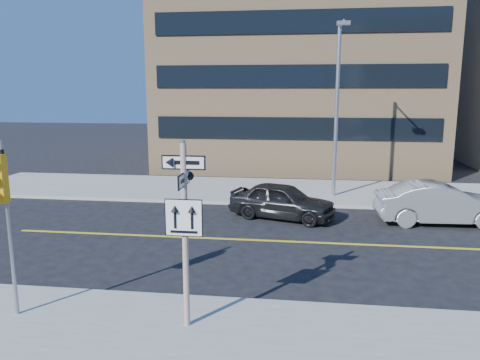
# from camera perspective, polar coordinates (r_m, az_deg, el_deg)

# --- Properties ---
(ground) EXTENTS (120.00, 120.00, 0.00)m
(ground) POSITION_cam_1_polar(r_m,az_deg,el_deg) (13.05, -3.74, -12.64)
(ground) COLOR black
(ground) RESTS_ON ground
(sign_pole) EXTENTS (0.92, 0.92, 4.06)m
(sign_pole) POSITION_cam_1_polar(r_m,az_deg,el_deg) (9.91, -6.75, -5.41)
(sign_pole) COLOR white
(sign_pole) RESTS_ON near_sidewalk
(traffic_signal) EXTENTS (0.32, 0.45, 4.00)m
(traffic_signal) POSITION_cam_1_polar(r_m,az_deg,el_deg) (11.30, -27.10, -1.42)
(traffic_signal) COLOR gray
(traffic_signal) RESTS_ON near_sidewalk
(parked_car_a) EXTENTS (2.99, 4.67, 1.48)m
(parked_car_a) POSITION_cam_1_polar(r_m,az_deg,el_deg) (19.29, 5.16, -2.53)
(parked_car_a) COLOR black
(parked_car_a) RESTS_ON ground
(parked_car_b) EXTENTS (1.94, 5.01, 1.63)m
(parked_car_b) POSITION_cam_1_polar(r_m,az_deg,el_deg) (20.05, 23.28, -2.66)
(parked_car_b) COLOR gray
(parked_car_b) RESTS_ON ground
(streetlight_a) EXTENTS (0.55, 2.25, 8.00)m
(streetlight_a) POSITION_cam_1_polar(r_m,az_deg,el_deg) (22.54, 11.79, 9.53)
(streetlight_a) COLOR gray
(streetlight_a) RESTS_ON far_sidewalk
(building_brick) EXTENTS (18.00, 18.00, 18.00)m
(building_brick) POSITION_cam_1_polar(r_m,az_deg,el_deg) (36.92, 7.18, 16.72)
(building_brick) COLOR tan
(building_brick) RESTS_ON ground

